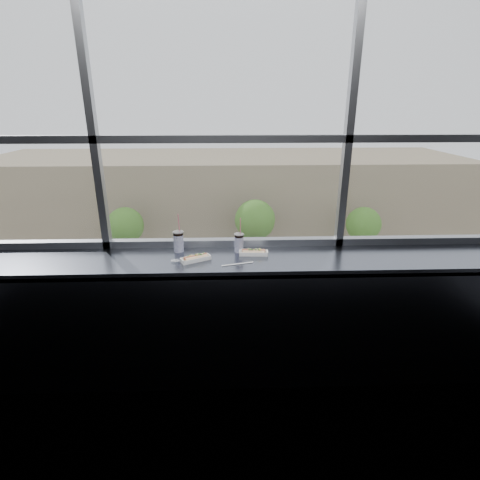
{
  "coord_description": "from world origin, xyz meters",
  "views": [
    {
      "loc": [
        0.03,
        -1.54,
        2.26
      ],
      "look_at": [
        0.13,
        1.23,
        1.25
      ],
      "focal_mm": 28.0,
      "sensor_mm": 36.0,
      "label": 1
    }
  ],
  "objects_px": {
    "wrapper": "(175,260)",
    "car_near_e": "(458,318)",
    "tree_left": "(125,226)",
    "soda_cup_left": "(178,240)",
    "pedestrian_c": "(264,244)",
    "hotdog_tray_right": "(254,252)",
    "car_far_c": "(372,264)",
    "tree_center": "(255,220)",
    "car_near_c": "(261,320)",
    "car_near_d": "(322,321)",
    "loose_straw": "(237,264)",
    "car_far_a": "(88,270)",
    "car_far_b": "(243,266)",
    "pedestrian_b": "(228,244)",
    "soda_cup_right": "(239,242)",
    "car_near_b": "(142,324)",
    "tree_right": "(363,224)",
    "hotdog_tray_left": "(196,258)"
  },
  "relations": [
    {
      "from": "car_far_c",
      "to": "tree_center",
      "type": "relative_size",
      "value": 1.22
    },
    {
      "from": "car_near_d",
      "to": "car_near_b",
      "type": "bearing_deg",
      "value": 89.19
    },
    {
      "from": "car_far_c",
      "to": "car_near_d",
      "type": "relative_size",
      "value": 1.1
    },
    {
      "from": "wrapper",
      "to": "car_near_e",
      "type": "distance_m",
      "value": 24.29
    },
    {
      "from": "hotdog_tray_right",
      "to": "loose_straw",
      "type": "bearing_deg",
      "value": -121.61
    },
    {
      "from": "hotdog_tray_right",
      "to": "tree_left",
      "type": "xyz_separation_m",
      "value": [
        -9.03,
        28.22,
        -8.76
      ]
    },
    {
      "from": "soda_cup_left",
      "to": "wrapper",
      "type": "height_order",
      "value": "soda_cup_left"
    },
    {
      "from": "soda_cup_left",
      "to": "car_near_c",
      "type": "xyz_separation_m",
      "value": [
        2.29,
        16.12,
        -10.97
      ]
    },
    {
      "from": "car_far_c",
      "to": "car_far_a",
      "type": "bearing_deg",
      "value": 84.52
    },
    {
      "from": "soda_cup_left",
      "to": "loose_straw",
      "type": "height_order",
      "value": "soda_cup_left"
    },
    {
      "from": "loose_straw",
      "to": "car_near_c",
      "type": "height_order",
      "value": "loose_straw"
    },
    {
      "from": "car_near_b",
      "to": "tree_center",
      "type": "relative_size",
      "value": 1.13
    },
    {
      "from": "car_near_c",
      "to": "tree_center",
      "type": "bearing_deg",
      "value": -7.93
    },
    {
      "from": "pedestrian_c",
      "to": "loose_straw",
      "type": "bearing_deg",
      "value": -96.24
    },
    {
      "from": "hotdog_tray_right",
      "to": "tree_left",
      "type": "distance_m",
      "value": 30.9
    },
    {
      "from": "car_far_c",
      "to": "tree_center",
      "type": "distance_m",
      "value": 10.27
    },
    {
      "from": "car_far_c",
      "to": "hotdog_tray_left",
      "type": "bearing_deg",
      "value": 148.74
    },
    {
      "from": "hotdog_tray_left",
      "to": "tree_right",
      "type": "bearing_deg",
      "value": 39.28
    },
    {
      "from": "tree_left",
      "to": "soda_cup_left",
      "type": "bearing_deg",
      "value": -73.34
    },
    {
      "from": "hotdog_tray_right",
      "to": "pedestrian_b",
      "type": "distance_m",
      "value": 31.42
    },
    {
      "from": "car_far_b",
      "to": "pedestrian_c",
      "type": "relative_size",
      "value": 3.0
    },
    {
      "from": "car_far_a",
      "to": "car_far_b",
      "type": "xyz_separation_m",
      "value": [
        12.15,
        0.0,
        0.2
      ]
    },
    {
      "from": "car_near_d",
      "to": "pedestrian_c",
      "type": "xyz_separation_m",
      "value": [
        -2.29,
        12.94,
        0.08
      ]
    },
    {
      "from": "loose_straw",
      "to": "car_far_b",
      "type": "height_order",
      "value": "loose_straw"
    },
    {
      "from": "loose_straw",
      "to": "tree_center",
      "type": "relative_size",
      "value": 0.05
    },
    {
      "from": "hotdog_tray_left",
      "to": "pedestrian_c",
      "type": "height_order",
      "value": "hotdog_tray_left"
    },
    {
      "from": "hotdog_tray_right",
      "to": "car_far_c",
      "type": "height_order",
      "value": "hotdog_tray_right"
    },
    {
      "from": "wrapper",
      "to": "pedestrian_b",
      "type": "height_order",
      "value": "wrapper"
    },
    {
      "from": "tree_right",
      "to": "pedestrian_b",
      "type": "bearing_deg",
      "value": 174.35
    },
    {
      "from": "car_far_c",
      "to": "tree_left",
      "type": "height_order",
      "value": "tree_left"
    },
    {
      "from": "hotdog_tray_right",
      "to": "loose_straw",
      "type": "relative_size",
      "value": 0.95
    },
    {
      "from": "wrapper",
      "to": "tree_left",
      "type": "xyz_separation_m",
      "value": [
        -8.41,
        28.34,
        -8.75
      ]
    },
    {
      "from": "hotdog_tray_left",
      "to": "car_near_c",
      "type": "relative_size",
      "value": 0.03
    },
    {
      "from": "hotdog_tray_right",
      "to": "pedestrian_b",
      "type": "bearing_deg",
      "value": 94.67
    },
    {
      "from": "hotdog_tray_right",
      "to": "soda_cup_left",
      "type": "bearing_deg",
      "value": 174.68
    },
    {
      "from": "hotdog_tray_right",
      "to": "car_far_a",
      "type": "xyz_separation_m",
      "value": [
        -11.18,
        24.22,
        -11.14
      ]
    },
    {
      "from": "hotdog_tray_right",
      "to": "soda_cup_right",
      "type": "xyz_separation_m",
      "value": [
        -0.12,
        0.08,
        0.06
      ]
    },
    {
      "from": "tree_center",
      "to": "tree_left",
      "type": "bearing_deg",
      "value": -180.0
    },
    {
      "from": "soda_cup_left",
      "to": "soda_cup_right",
      "type": "xyz_separation_m",
      "value": [
        0.5,
        -0.02,
        -0.01
      ]
    },
    {
      "from": "loose_straw",
      "to": "soda_cup_right",
      "type": "bearing_deg",
      "value": 70.89
    },
    {
      "from": "pedestrian_c",
      "to": "hotdog_tray_right",
      "type": "bearing_deg",
      "value": -96.01
    },
    {
      "from": "wrapper",
      "to": "hotdog_tray_right",
      "type": "bearing_deg",
      "value": 10.74
    },
    {
      "from": "car_near_b",
      "to": "car_near_d",
      "type": "distance_m",
      "value": 10.63
    },
    {
      "from": "car_near_e",
      "to": "tree_right",
      "type": "distance_m",
      "value": 12.32
    },
    {
      "from": "car_near_d",
      "to": "loose_straw",
      "type": "bearing_deg",
      "value": 160.67
    },
    {
      "from": "soda_cup_right",
      "to": "loose_straw",
      "type": "xyz_separation_m",
      "value": [
        -0.02,
        -0.27,
        -0.08
      ]
    },
    {
      "from": "loose_straw",
      "to": "tree_center",
      "type": "bearing_deg",
      "value": 70.73
    },
    {
      "from": "hotdog_tray_right",
      "to": "car_far_b",
      "type": "relative_size",
      "value": 0.04
    },
    {
      "from": "car_far_b",
      "to": "hotdog_tray_left",
      "type": "bearing_deg",
      "value": 174.62
    },
    {
      "from": "car_near_b",
      "to": "pedestrian_c",
      "type": "relative_size",
      "value": 2.78
    }
  ]
}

